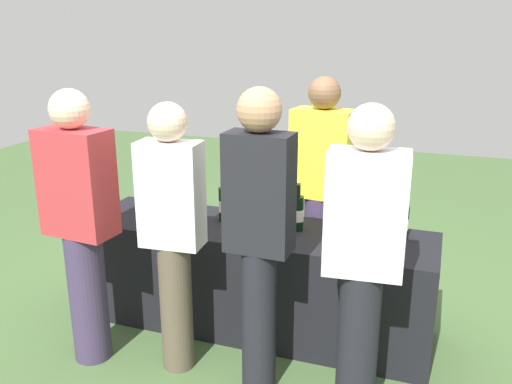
% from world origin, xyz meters
% --- Properties ---
extents(ground_plane, '(12.00, 12.00, 0.00)m').
position_xyz_m(ground_plane, '(0.00, 0.00, 0.00)').
color(ground_plane, '#476638').
extents(tasting_table, '(2.36, 0.64, 0.73)m').
position_xyz_m(tasting_table, '(0.00, 0.00, 0.37)').
color(tasting_table, black).
rests_on(tasting_table, ground_plane).
extents(wine_bottle_0, '(0.07, 0.07, 0.32)m').
position_xyz_m(wine_bottle_0, '(-0.86, 0.14, 0.85)').
color(wine_bottle_0, black).
rests_on(wine_bottle_0, tasting_table).
extents(wine_bottle_1, '(0.07, 0.07, 0.33)m').
position_xyz_m(wine_bottle_1, '(-0.60, 0.11, 0.85)').
color(wine_bottle_1, black).
rests_on(wine_bottle_1, tasting_table).
extents(wine_bottle_2, '(0.07, 0.07, 0.33)m').
position_xyz_m(wine_bottle_2, '(-0.25, 0.06, 0.86)').
color(wine_bottle_2, black).
rests_on(wine_bottle_2, tasting_table).
extents(wine_bottle_3, '(0.07, 0.07, 0.31)m').
position_xyz_m(wine_bottle_3, '(0.12, 0.11, 0.85)').
color(wine_bottle_3, black).
rests_on(wine_bottle_3, tasting_table).
extents(wine_bottle_4, '(0.08, 0.08, 0.33)m').
position_xyz_m(wine_bottle_4, '(0.27, 0.06, 0.85)').
color(wine_bottle_4, black).
rests_on(wine_bottle_4, tasting_table).
extents(wine_bottle_5, '(0.07, 0.07, 0.32)m').
position_xyz_m(wine_bottle_5, '(0.62, 0.12, 0.85)').
color(wine_bottle_5, black).
rests_on(wine_bottle_5, tasting_table).
extents(wine_bottle_6, '(0.07, 0.07, 0.30)m').
position_xyz_m(wine_bottle_6, '(0.94, 0.15, 0.84)').
color(wine_bottle_6, black).
rests_on(wine_bottle_6, tasting_table).
extents(wine_glass_0, '(0.07, 0.07, 0.14)m').
position_xyz_m(wine_glass_0, '(-0.74, -0.09, 0.83)').
color(wine_glass_0, silver).
rests_on(wine_glass_0, tasting_table).
extents(wine_glass_1, '(0.07, 0.07, 0.14)m').
position_xyz_m(wine_glass_1, '(-0.42, -0.12, 0.84)').
color(wine_glass_1, silver).
rests_on(wine_glass_1, tasting_table).
extents(wine_glass_2, '(0.07, 0.07, 0.15)m').
position_xyz_m(wine_glass_2, '(0.10, -0.06, 0.84)').
color(wine_glass_2, silver).
rests_on(wine_glass_2, tasting_table).
extents(ice_bucket, '(0.23, 0.23, 0.17)m').
position_xyz_m(ice_bucket, '(0.72, -0.02, 0.82)').
color(ice_bucket, silver).
rests_on(ice_bucket, tasting_table).
extents(server_pouring, '(0.45, 0.29, 1.69)m').
position_xyz_m(server_pouring, '(0.32, 0.51, 0.91)').
color(server_pouring, '#3F3351').
rests_on(server_pouring, ground_plane).
extents(guest_0, '(0.44, 0.27, 1.70)m').
position_xyz_m(guest_0, '(-0.86, -0.70, 0.92)').
color(guest_0, '#3F3351').
rests_on(guest_0, ground_plane).
extents(guest_1, '(0.37, 0.22, 1.64)m').
position_xyz_m(guest_1, '(-0.30, -0.60, 0.90)').
color(guest_1, brown).
rests_on(guest_1, ground_plane).
extents(guest_2, '(0.36, 0.23, 1.74)m').
position_xyz_m(guest_2, '(0.24, -0.63, 0.97)').
color(guest_2, black).
rests_on(guest_2, ground_plane).
extents(guest_3, '(0.41, 0.25, 1.69)m').
position_xyz_m(guest_3, '(0.80, -0.66, 0.92)').
color(guest_3, black).
rests_on(guest_3, ground_plane).
extents(menu_board, '(0.46, 0.13, 0.79)m').
position_xyz_m(menu_board, '(-0.97, 0.85, 0.40)').
color(menu_board, white).
rests_on(menu_board, ground_plane).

